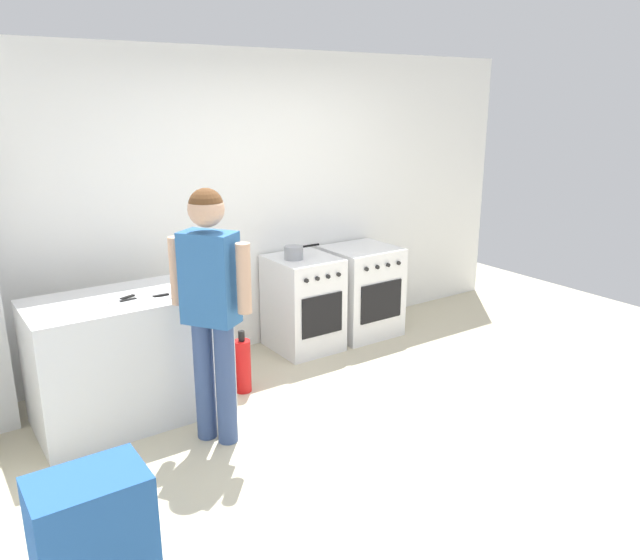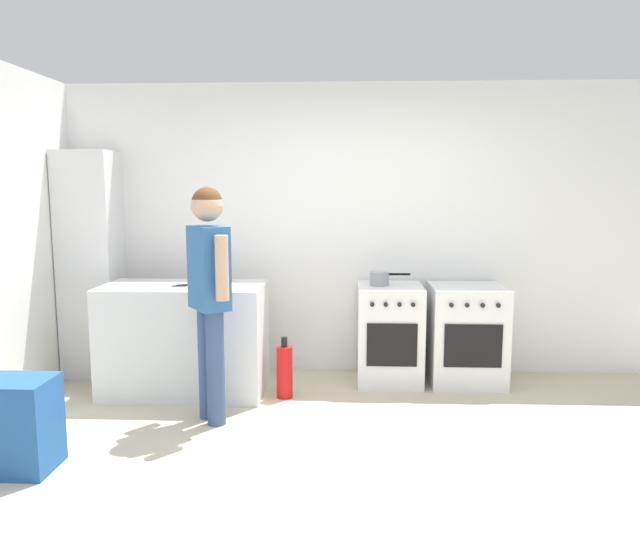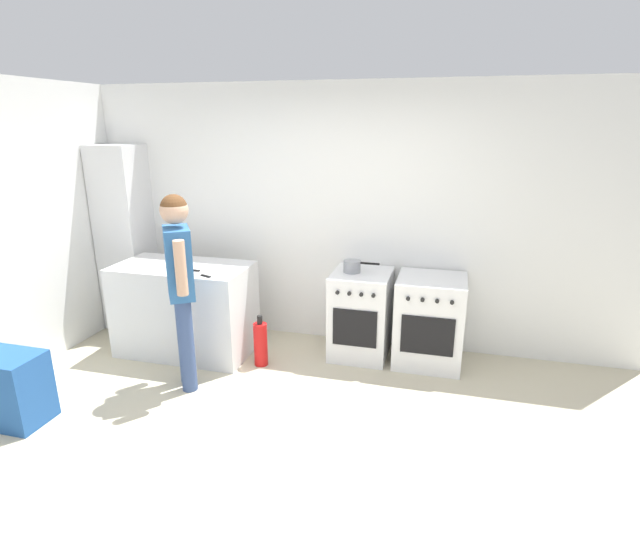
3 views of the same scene
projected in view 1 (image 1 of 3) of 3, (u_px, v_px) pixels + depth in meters
The scene contains 14 objects.
ground_plane at pixel (386, 431), 4.28m from camera, with size 8.00×8.00×0.00m, color beige.
back_wall at pixel (246, 205), 5.46m from camera, with size 6.00×0.10×2.60m, color white.
counter_unit at pixel (129, 358), 4.37m from camera, with size 1.30×0.70×0.90m, color silver.
oven_left at pixel (303, 303), 5.60m from camera, with size 0.55×0.62×0.85m.
oven_right at pixel (361, 291), 5.96m from camera, with size 0.63×0.62×0.85m.
pot at pixel (294, 253), 5.41m from camera, with size 0.35×0.17×0.11m.
knife_chef at pixel (140, 298), 4.20m from camera, with size 0.31×0.06×0.01m.
knife_paring at pixel (124, 298), 4.19m from camera, with size 0.20×0.10×0.01m.
knife_carving at pixel (147, 298), 4.20m from camera, with size 0.33×0.04×0.01m.
knife_bread at pixel (178, 297), 4.22m from camera, with size 0.34×0.15×0.01m.
person at pixel (211, 295), 3.91m from camera, with size 0.36×0.49×1.68m.
fire_extinguisher at pixel (243, 365), 4.81m from camera, with size 0.13×0.13×0.50m.
recycling_crate_lower at pixel (95, 555), 2.92m from camera, with size 0.52×0.36×0.28m, color #235193.
recycling_crate_upper at pixel (89, 504), 2.84m from camera, with size 0.52×0.36×0.28m, color #235193.
Camera 1 is at (-2.54, -2.89, 2.20)m, focal length 35.00 mm.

